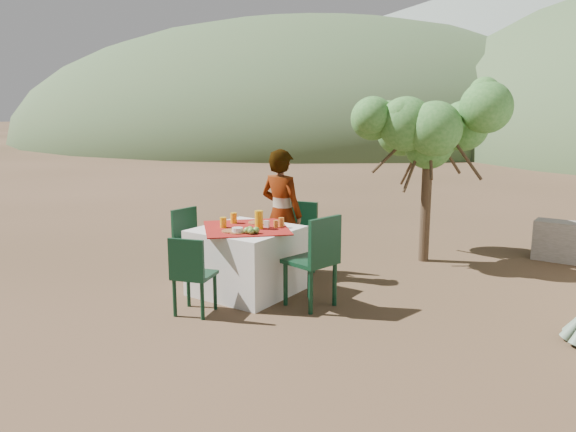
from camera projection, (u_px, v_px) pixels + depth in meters
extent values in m
plane|color=#3B2D1B|center=(260.00, 291.00, 6.52)|extent=(160.00, 160.00, 0.00)
cube|color=silver|center=(247.00, 260.00, 6.41)|extent=(1.02, 1.02, 0.75)
cube|color=maroon|center=(246.00, 228.00, 6.34)|extent=(1.30, 1.30, 0.01)
cylinder|color=black|center=(278.00, 259.00, 7.02)|extent=(0.04, 0.04, 0.45)
cylinder|color=black|center=(304.00, 262.00, 6.89)|extent=(0.04, 0.04, 0.45)
cylinder|color=black|center=(289.00, 253.00, 7.33)|extent=(0.04, 0.04, 0.45)
cylinder|color=black|center=(313.00, 255.00, 7.20)|extent=(0.04, 0.04, 0.45)
cube|color=black|center=(296.00, 240.00, 7.07)|extent=(0.50, 0.50, 0.04)
cube|color=black|center=(302.00, 218.00, 7.19)|extent=(0.42, 0.12, 0.44)
cylinder|color=black|center=(215.00, 291.00, 5.88)|extent=(0.04, 0.04, 0.41)
cylinder|color=black|center=(188.00, 288.00, 5.97)|extent=(0.04, 0.04, 0.41)
cylinder|color=black|center=(202.00, 300.00, 5.59)|extent=(0.04, 0.04, 0.41)
cylinder|color=black|center=(175.00, 297.00, 5.68)|extent=(0.04, 0.04, 0.41)
cube|color=black|center=(195.00, 275.00, 5.74)|extent=(0.48, 0.48, 0.04)
cube|color=black|center=(186.00, 259.00, 5.54)|extent=(0.37, 0.15, 0.40)
cylinder|color=black|center=(195.00, 266.00, 6.77)|extent=(0.04, 0.04, 0.43)
cylinder|color=black|center=(214.00, 260.00, 7.02)|extent=(0.04, 0.04, 0.43)
cylinder|color=black|center=(177.00, 261.00, 6.97)|extent=(0.04, 0.04, 0.43)
cylinder|color=black|center=(196.00, 256.00, 7.22)|extent=(0.04, 0.04, 0.43)
cube|color=black|center=(195.00, 244.00, 6.95)|extent=(0.42, 0.42, 0.04)
cube|color=black|center=(184.00, 225.00, 7.02)|extent=(0.06, 0.40, 0.42)
cylinder|color=black|center=(310.00, 276.00, 6.25)|extent=(0.05, 0.05, 0.49)
cylinder|color=black|center=(286.00, 283.00, 6.00)|extent=(0.05, 0.05, 0.49)
cylinder|color=black|center=(335.00, 283.00, 5.99)|extent=(0.05, 0.05, 0.49)
cylinder|color=black|center=(311.00, 291.00, 5.74)|extent=(0.05, 0.05, 0.49)
cube|color=black|center=(310.00, 261.00, 5.95)|extent=(0.54, 0.54, 0.04)
cube|color=black|center=(325.00, 240.00, 5.75)|extent=(0.13, 0.46, 0.48)
imported|color=#8C6651|center=(281.00, 214.00, 6.93)|extent=(0.60, 0.41, 1.60)
cylinder|color=#453422|center=(426.00, 204.00, 7.66)|extent=(0.14, 0.14, 1.60)
sphere|color=#2A6425|center=(429.00, 145.00, 7.51)|extent=(0.69, 0.69, 0.69)
sphere|color=#2A6425|center=(477.00, 133.00, 7.12)|extent=(0.64, 0.64, 0.64)
sphere|color=#2A6425|center=(393.00, 135.00, 7.89)|extent=(0.59, 0.59, 0.59)
sphere|color=#2A6425|center=(453.00, 126.00, 7.91)|extent=(0.62, 0.62, 0.62)
sphere|color=#2A6425|center=(417.00, 143.00, 7.00)|extent=(0.55, 0.55, 0.55)
ellipsoid|color=#3D5A33|center=(312.00, 137.00, 40.81)|extent=(40.00, 40.00, 16.00)
ellipsoid|color=slate|center=(571.00, 131.00, 50.88)|extent=(60.00, 60.00, 24.00)
cylinder|color=brown|center=(259.00, 223.00, 6.57)|extent=(0.24, 0.24, 0.01)
cylinder|color=brown|center=(231.00, 231.00, 6.12)|extent=(0.21, 0.21, 0.01)
cylinder|color=orange|center=(234.00, 218.00, 6.56)|extent=(0.08, 0.08, 0.12)
cylinder|color=orange|center=(223.00, 222.00, 6.31)|extent=(0.07, 0.07, 0.12)
cylinder|color=orange|center=(259.00, 220.00, 6.25)|extent=(0.09, 0.09, 0.21)
cylinder|color=brown|center=(238.00, 232.00, 6.06)|extent=(0.19, 0.19, 0.01)
cylinder|color=silver|center=(237.00, 230.00, 6.06)|extent=(0.12, 0.12, 0.04)
cylinder|color=#C16B22|center=(276.00, 224.00, 6.31)|extent=(0.05, 0.05, 0.08)
cylinder|color=#C16B22|center=(281.00, 222.00, 6.37)|extent=(0.07, 0.07, 0.10)
cube|color=silver|center=(267.00, 224.00, 6.33)|extent=(0.06, 0.04, 0.08)
sphere|color=#5E9536|center=(250.00, 229.00, 6.05)|extent=(0.07, 0.07, 0.07)
sphere|color=#5E9536|center=(256.00, 230.00, 6.02)|extent=(0.07, 0.07, 0.07)
sphere|color=#5E9536|center=(251.00, 231.00, 5.98)|extent=(0.07, 0.07, 0.07)
sphere|color=#5E9536|center=(247.00, 230.00, 6.01)|extent=(0.07, 0.07, 0.07)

